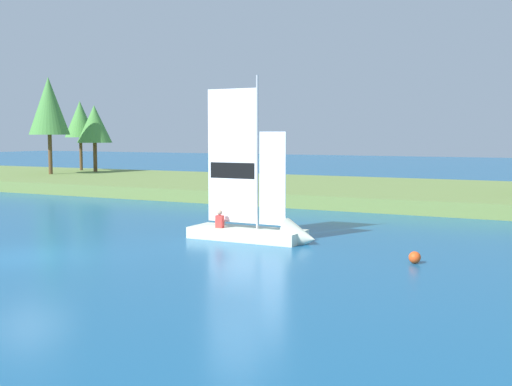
{
  "coord_description": "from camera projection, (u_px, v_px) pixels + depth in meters",
  "views": [
    {
      "loc": [
        15.58,
        -14.6,
        3.91
      ],
      "look_at": [
        2.35,
        11.62,
        1.2
      ],
      "focal_mm": 44.65,
      "sensor_mm": 36.0,
      "label": 1
    }
  ],
  "objects": [
    {
      "name": "ground_plane",
      "position": [
        27.0,
        257.0,
        20.33
      ],
      "size": [
        200.0,
        200.0,
        0.0
      ],
      "primitive_type": "plane",
      "color": "#195684"
    },
    {
      "name": "shore_bank",
      "position": [
        308.0,
        189.0,
        41.51
      ],
      "size": [
        80.0,
        15.53,
        0.74
      ],
      "primitive_type": "cube",
      "color": "olive",
      "rests_on": "ground"
    },
    {
      "name": "shoreline_tree_left",
      "position": [
        80.0,
        119.0,
        56.13
      ],
      "size": [
        2.68,
        2.68,
        6.12
      ],
      "color": "brown",
      "rests_on": "shore_bank"
    },
    {
      "name": "shoreline_tree_midleft",
      "position": [
        49.0,
        106.0,
        50.56
      ],
      "size": [
        3.17,
        3.17,
        7.72
      ],
      "color": "brown",
      "rests_on": "shore_bank"
    },
    {
      "name": "shoreline_tree_centre",
      "position": [
        94.0,
        124.0,
        53.88
      ],
      "size": [
        2.92,
        2.92,
        5.64
      ],
      "color": "brown",
      "rests_on": "shore_bank"
    },
    {
      "name": "sailboat",
      "position": [
        266.0,
        229.0,
        23.31
      ],
      "size": [
        4.94,
        1.59,
        6.53
      ],
      "rotation": [
        0.0,
        0.0,
        -0.01
      ],
      "color": "silver",
      "rests_on": "ground"
    },
    {
      "name": "channel_buoy",
      "position": [
        415.0,
        257.0,
        19.31
      ],
      "size": [
        0.37,
        0.37,
        0.37
      ],
      "primitive_type": "sphere",
      "color": "#E54C19",
      "rests_on": "ground"
    }
  ]
}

